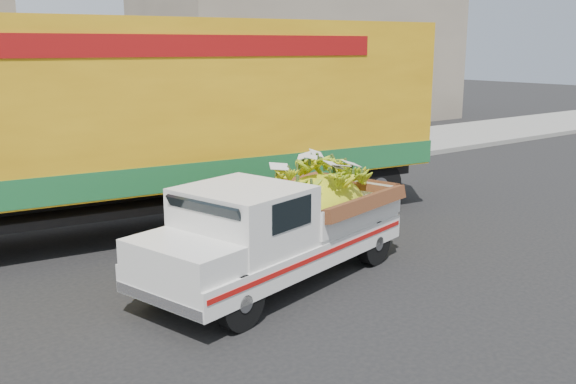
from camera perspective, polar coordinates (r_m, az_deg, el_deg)
ground at (r=8.40m, az=-6.76°, el=-10.73°), size 100.00×100.00×0.00m
curb at (r=14.08m, az=-20.30°, el=-1.38°), size 60.00×0.25×0.15m
sidewalk at (r=16.06m, az=-22.53°, el=0.10°), size 60.00×4.00×0.14m
building_right at (r=28.44m, az=1.71°, el=12.18°), size 14.00×6.00×6.00m
pickup_truck at (r=9.39m, az=0.26°, el=-2.75°), size 4.61×2.59×1.53m
semi_trailer at (r=11.72m, az=-13.70°, el=6.50°), size 12.04×3.99×3.80m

